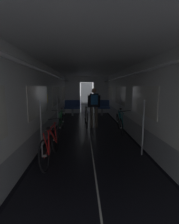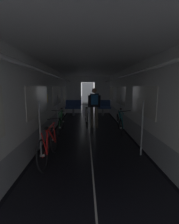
{
  "view_description": "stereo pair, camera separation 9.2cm",
  "coord_description": "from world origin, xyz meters",
  "px_view_note": "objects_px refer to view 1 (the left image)",
  "views": [
    {
      "loc": [
        -0.23,
        -1.81,
        1.72
      ],
      "look_at": [
        0.0,
        4.2,
        0.8
      ],
      "focal_mm": 25.94,
      "sensor_mm": 36.0,
      "label": 1
    },
    {
      "loc": [
        -0.14,
        -1.81,
        1.72
      ],
      "look_at": [
        0.0,
        4.2,
        0.8
      ],
      "focal_mm": 25.94,
      "sensor_mm": 36.0,
      "label": 2
    }
  ],
  "objects_px": {
    "person_cyclist_aisle": "(94,104)",
    "bicycle_white_in_aisle": "(86,118)",
    "bicycle_red": "(50,145)",
    "bicycle_teal": "(120,123)",
    "bench_seat_far_right": "(102,106)",
    "bicycle_green": "(61,123)",
    "bench_seat_far_left": "(72,106)"
  },
  "relations": [
    {
      "from": "person_cyclist_aisle",
      "to": "bench_seat_far_left",
      "type": "bearing_deg",
      "value": 110.04
    },
    {
      "from": "bicycle_red",
      "to": "person_cyclist_aisle",
      "type": "xyz_separation_m",
      "value": [
        1.23,
        3.13,
        0.63
      ]
    },
    {
      "from": "bench_seat_far_left",
      "to": "person_cyclist_aisle",
      "type": "distance_m",
      "value": 3.31
    },
    {
      "from": "bench_seat_far_right",
      "to": "bicycle_white_in_aisle",
      "type": "bearing_deg",
      "value": -109.63
    },
    {
      "from": "bench_seat_far_left",
      "to": "bench_seat_far_right",
      "type": "relative_size",
      "value": 1.0
    },
    {
      "from": "bench_seat_far_left",
      "to": "bicycle_green",
      "type": "xyz_separation_m",
      "value": [
        -0.17,
        -3.86,
        -0.18
      ]
    },
    {
      "from": "bicycle_red",
      "to": "bench_seat_far_right",
      "type": "bearing_deg",
      "value": 72.93
    },
    {
      "from": "bicycle_red",
      "to": "bicycle_green",
      "type": "relative_size",
      "value": 1.0
    },
    {
      "from": "bicycle_teal",
      "to": "bicycle_green",
      "type": "distance_m",
      "value": 2.22
    },
    {
      "from": "person_cyclist_aisle",
      "to": "bicycle_white_in_aisle",
      "type": "distance_m",
      "value": 0.76
    },
    {
      "from": "bench_seat_far_right",
      "to": "person_cyclist_aisle",
      "type": "height_order",
      "value": "person_cyclist_aisle"
    },
    {
      "from": "person_cyclist_aisle",
      "to": "bicycle_teal",
      "type": "bearing_deg",
      "value": -43.12
    },
    {
      "from": "bench_seat_far_right",
      "to": "bicycle_red",
      "type": "bearing_deg",
      "value": -107.07
    },
    {
      "from": "bench_seat_far_left",
      "to": "bicycle_white_in_aisle",
      "type": "height_order",
      "value": "bench_seat_far_left"
    },
    {
      "from": "bicycle_red",
      "to": "bicycle_white_in_aisle",
      "type": "height_order",
      "value": "bicycle_red"
    },
    {
      "from": "bicycle_green",
      "to": "person_cyclist_aisle",
      "type": "distance_m",
      "value": 1.63
    },
    {
      "from": "bench_seat_far_right",
      "to": "person_cyclist_aisle",
      "type": "bearing_deg",
      "value": -102.36
    },
    {
      "from": "bicycle_teal",
      "to": "person_cyclist_aisle",
      "type": "relative_size",
      "value": 1.01
    },
    {
      "from": "bench_seat_far_left",
      "to": "bench_seat_far_right",
      "type": "height_order",
      "value": "same"
    },
    {
      "from": "person_cyclist_aisle",
      "to": "bicycle_white_in_aisle",
      "type": "xyz_separation_m",
      "value": [
        -0.33,
        0.27,
        -0.63
      ]
    },
    {
      "from": "bench_seat_far_right",
      "to": "person_cyclist_aisle",
      "type": "relative_size",
      "value": 0.58
    },
    {
      "from": "bicycle_teal",
      "to": "bicycle_green",
      "type": "height_order",
      "value": "bicycle_teal"
    },
    {
      "from": "bench_seat_far_right",
      "to": "bicycle_green",
      "type": "distance_m",
      "value": 4.33
    },
    {
      "from": "bicycle_red",
      "to": "bicycle_white_in_aisle",
      "type": "distance_m",
      "value": 3.52
    },
    {
      "from": "bench_seat_far_left",
      "to": "bicycle_white_in_aisle",
      "type": "relative_size",
      "value": 0.58
    },
    {
      "from": "bicycle_teal",
      "to": "bicycle_white_in_aisle",
      "type": "distance_m",
      "value": 1.69
    },
    {
      "from": "bench_seat_far_left",
      "to": "bicycle_white_in_aisle",
      "type": "bearing_deg",
      "value": -74.22
    },
    {
      "from": "bench_seat_far_right",
      "to": "bicycle_white_in_aisle",
      "type": "distance_m",
      "value": 2.99
    },
    {
      "from": "bench_seat_far_right",
      "to": "bicycle_white_in_aisle",
      "type": "height_order",
      "value": "bench_seat_far_right"
    },
    {
      "from": "bicycle_green",
      "to": "bicycle_white_in_aisle",
      "type": "relative_size",
      "value": 1.0
    },
    {
      "from": "bench_seat_far_right",
      "to": "bicycle_teal",
      "type": "distance_m",
      "value": 3.96
    },
    {
      "from": "bicycle_teal",
      "to": "person_cyclist_aisle",
      "type": "bearing_deg",
      "value": 136.88
    }
  ]
}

